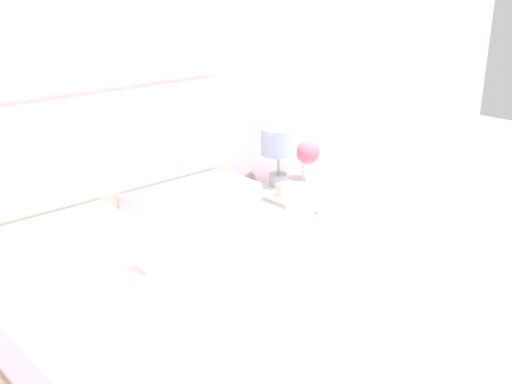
# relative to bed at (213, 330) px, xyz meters

# --- Properties ---
(ground_plane) EXTENTS (12.00, 12.00, 0.00)m
(ground_plane) POSITION_rel_bed_xyz_m (0.00, 0.91, -0.30)
(ground_plane) COLOR #BCB7B2
(wall_back) EXTENTS (8.00, 0.06, 2.60)m
(wall_back) POSITION_rel_bed_xyz_m (0.00, 0.98, 1.00)
(wall_back) COLOR silver
(wall_back) RESTS_ON ground_plane
(bed) EXTENTS (1.65, 1.97, 1.21)m
(bed) POSITION_rel_bed_xyz_m (0.00, 0.00, 0.00)
(bed) COLOR tan
(bed) RESTS_ON ground_plane
(nightstand) EXTENTS (0.51, 0.44, 0.51)m
(nightstand) POSITION_rel_bed_xyz_m (1.17, 0.68, -0.05)
(nightstand) COLOR silver
(nightstand) RESTS_ON ground_plane
(table_lamp) EXTENTS (0.22, 0.22, 0.37)m
(table_lamp) POSITION_rel_bed_xyz_m (1.12, 0.75, 0.47)
(table_lamp) COLOR #A8B2BC
(table_lamp) RESTS_ON nightstand
(flower_vase) EXTENTS (0.15, 0.15, 0.25)m
(flower_vase) POSITION_rel_bed_xyz_m (1.35, 0.71, 0.37)
(flower_vase) COLOR white
(flower_vase) RESTS_ON nightstand
(alarm_clock) EXTENTS (0.07, 0.06, 0.07)m
(alarm_clock) POSITION_rel_bed_xyz_m (1.01, 0.60, 0.24)
(alarm_clock) COLOR beige
(alarm_clock) RESTS_ON nightstand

